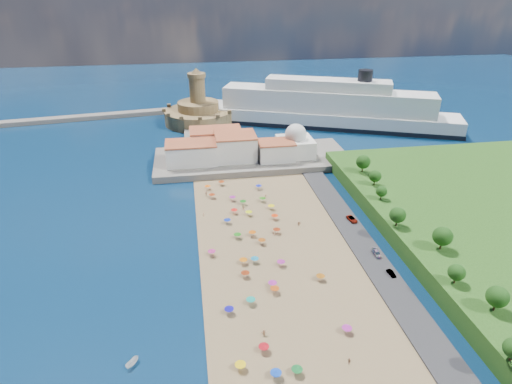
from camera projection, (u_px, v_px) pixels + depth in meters
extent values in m
plane|color=#071938|center=(256.00, 250.00, 135.00)|extent=(700.00, 700.00, 0.00)
cube|color=#59544C|center=(252.00, 159.00, 200.36)|extent=(90.00, 36.00, 3.00)
cube|color=#59544C|center=(202.00, 138.00, 228.28)|extent=(18.00, 70.00, 2.40)
cube|color=#59544C|center=(32.00, 122.00, 253.93)|extent=(199.03, 34.77, 2.60)
cube|color=silver|center=(191.00, 153.00, 190.12)|extent=(22.00, 14.00, 9.00)
cube|color=silver|center=(235.00, 147.00, 194.33)|extent=(18.00, 16.00, 11.00)
cube|color=silver|center=(276.00, 151.00, 194.05)|extent=(16.00, 12.00, 8.00)
cube|color=silver|center=(216.00, 140.00, 204.02)|extent=(24.00, 14.00, 10.00)
cube|color=silver|center=(295.00, 147.00, 199.03)|extent=(16.00, 16.00, 8.00)
sphere|color=silver|center=(296.00, 134.00, 196.37)|extent=(10.00, 10.00, 10.00)
cylinder|color=silver|center=(296.00, 127.00, 194.68)|extent=(1.20, 1.20, 1.60)
cylinder|color=olive|center=(199.00, 117.00, 253.58)|extent=(40.00, 40.00, 8.00)
cylinder|color=olive|center=(198.00, 106.00, 250.70)|extent=(24.00, 24.00, 5.00)
cylinder|color=olive|center=(197.00, 90.00, 246.48)|extent=(9.00, 9.00, 14.00)
cylinder|color=olive|center=(196.00, 75.00, 242.85)|extent=(10.40, 10.40, 2.40)
cone|color=olive|center=(196.00, 70.00, 241.65)|extent=(6.00, 6.00, 3.00)
cube|color=black|center=(325.00, 123.00, 250.94)|extent=(147.59, 76.97, 2.42)
cube|color=white|center=(325.00, 118.00, 249.50)|extent=(146.52, 76.22, 8.95)
cube|color=white|center=(327.00, 100.00, 244.86)|extent=(117.36, 61.34, 11.94)
cube|color=white|center=(328.00, 85.00, 240.89)|extent=(69.77, 39.01, 5.97)
cylinder|color=black|center=(365.00, 75.00, 234.30)|extent=(7.96, 7.96, 5.97)
cylinder|color=gray|center=(320.00, 278.00, 120.54)|extent=(0.07, 0.07, 2.00)
cone|color=#9C540E|center=(321.00, 275.00, 120.14)|extent=(2.50, 2.50, 0.60)
cylinder|color=gray|center=(221.00, 183.00, 176.94)|extent=(0.07, 0.07, 2.00)
cone|color=#9C360E|center=(221.00, 181.00, 176.55)|extent=(2.50, 2.50, 0.60)
cylinder|color=gray|center=(262.00, 241.00, 137.25)|extent=(0.07, 0.07, 2.00)
cone|color=#9B470E|center=(262.00, 239.00, 136.85)|extent=(2.50, 2.50, 0.60)
cylinder|color=gray|center=(212.00, 253.00, 131.54)|extent=(0.07, 0.07, 2.00)
cone|color=#AF2573|center=(212.00, 250.00, 131.14)|extent=(2.50, 2.50, 0.60)
cylinder|color=gray|center=(277.00, 231.00, 143.07)|extent=(0.07, 0.07, 2.00)
cone|color=maroon|center=(277.00, 228.00, 142.67)|extent=(2.50, 2.50, 0.60)
cylinder|color=gray|center=(243.00, 261.00, 127.57)|extent=(0.07, 0.07, 2.00)
cone|color=#C66108|center=(243.00, 259.00, 127.17)|extent=(2.50, 2.50, 0.60)
cylinder|color=gray|center=(297.00, 371.00, 91.66)|extent=(0.07, 0.07, 2.00)
cone|color=#116327|center=(297.00, 368.00, 91.26)|extent=(2.50, 2.50, 0.60)
cylinder|color=gray|center=(234.00, 211.00, 155.23)|extent=(0.07, 0.07, 2.00)
cone|color=red|center=(234.00, 209.00, 154.83)|extent=(2.50, 2.50, 0.60)
cylinder|color=gray|center=(240.00, 366.00, 92.78)|extent=(0.07, 0.07, 2.00)
cone|color=yellow|center=(240.00, 363.00, 92.38)|extent=(2.50, 2.50, 0.60)
cylinder|color=gray|center=(281.00, 263.00, 126.66)|extent=(0.07, 0.07, 2.00)
cone|color=#9C2187|center=(281.00, 261.00, 126.27)|extent=(2.50, 2.50, 0.60)
cylinder|color=gray|center=(275.00, 290.00, 115.70)|extent=(0.07, 0.07, 2.00)
cone|color=#B8460E|center=(275.00, 287.00, 115.30)|extent=(2.50, 2.50, 0.60)
cylinder|color=gray|center=(243.00, 203.00, 161.33)|extent=(0.07, 0.07, 2.00)
cone|color=#126814|center=(243.00, 200.00, 160.93)|extent=(2.50, 2.50, 0.60)
cylinder|color=gray|center=(245.00, 274.00, 121.85)|extent=(0.07, 0.07, 2.00)
cone|color=maroon|center=(245.00, 272.00, 121.45)|extent=(2.50, 2.50, 0.60)
cylinder|color=gray|center=(252.00, 234.00, 141.51)|extent=(0.07, 0.07, 2.00)
cone|color=#C65308|center=(252.00, 231.00, 141.11)|extent=(2.50, 2.50, 0.60)
cylinder|color=gray|center=(264.00, 348.00, 97.33)|extent=(0.07, 0.07, 2.00)
cone|color=#A80D18|center=(264.00, 345.00, 96.93)|extent=(2.50, 2.50, 0.60)
cylinder|color=gray|center=(262.00, 200.00, 163.54)|extent=(0.07, 0.07, 2.00)
cone|color=#2F8317|center=(262.00, 197.00, 163.14)|extent=(2.50, 2.50, 0.60)
cylinder|color=gray|center=(255.00, 260.00, 128.10)|extent=(0.07, 0.07, 2.00)
cone|color=#10709B|center=(255.00, 258.00, 127.70)|extent=(2.50, 2.50, 0.60)
cylinder|color=gray|center=(251.00, 301.00, 111.69)|extent=(0.07, 0.07, 2.00)
cone|color=#0F8F7E|center=(251.00, 298.00, 111.29)|extent=(2.50, 2.50, 0.60)
cylinder|color=gray|center=(275.00, 217.00, 151.46)|extent=(0.07, 0.07, 2.00)
cone|color=red|center=(275.00, 215.00, 151.06)|extent=(2.50, 2.50, 0.60)
cylinder|color=gray|center=(271.00, 207.00, 158.07)|extent=(0.07, 0.07, 2.00)
cone|color=yellow|center=(271.00, 205.00, 157.67)|extent=(2.50, 2.50, 0.60)
cylinder|color=gray|center=(347.00, 330.00, 102.51)|extent=(0.07, 0.07, 2.00)
cone|color=#9D218E|center=(347.00, 327.00, 102.11)|extent=(2.50, 2.50, 0.60)
cylinder|color=gray|center=(233.00, 198.00, 164.44)|extent=(0.07, 0.07, 2.00)
cone|color=#98208E|center=(232.00, 196.00, 164.04)|extent=(2.50, 2.50, 0.60)
cylinder|color=gray|center=(229.00, 311.00, 108.46)|extent=(0.07, 0.07, 2.00)
cone|color=#100B9B|center=(229.00, 308.00, 108.06)|extent=(2.50, 2.50, 0.60)
cylinder|color=gray|center=(249.00, 213.00, 153.88)|extent=(0.07, 0.07, 2.00)
cone|color=#C3D30B|center=(249.00, 211.00, 153.48)|extent=(2.50, 2.50, 0.60)
cylinder|color=gray|center=(259.00, 187.00, 173.49)|extent=(0.07, 0.07, 2.00)
cone|color=#0E1CBA|center=(259.00, 185.00, 173.09)|extent=(2.50, 2.50, 0.60)
cylinder|color=gray|center=(276.00, 374.00, 90.85)|extent=(0.07, 0.07, 2.00)
cone|color=#0E3DBA|center=(276.00, 371.00, 90.45)|extent=(2.50, 2.50, 0.60)
cylinder|color=gray|center=(272.00, 284.00, 117.85)|extent=(0.07, 0.07, 2.00)
cone|color=#9E2195|center=(273.00, 282.00, 117.45)|extent=(2.50, 2.50, 0.60)
cylinder|color=gray|center=(212.00, 196.00, 166.34)|extent=(0.07, 0.07, 2.00)
cone|color=maroon|center=(212.00, 194.00, 165.94)|extent=(2.50, 2.50, 0.60)
cylinder|color=gray|center=(227.00, 221.00, 148.77)|extent=(0.07, 0.07, 2.00)
cone|color=#0C249D|center=(227.00, 219.00, 148.37)|extent=(2.50, 2.50, 0.60)
cylinder|color=gray|center=(237.00, 236.00, 140.23)|extent=(0.07, 0.07, 2.00)
cone|color=#1A6E13|center=(237.00, 234.00, 139.84)|extent=(2.50, 2.50, 0.60)
cylinder|color=gray|center=(208.00, 187.00, 173.17)|extent=(0.07, 0.07, 2.00)
cone|color=#F7610A|center=(208.00, 185.00, 172.77)|extent=(2.50, 2.50, 0.60)
imported|color=tan|center=(299.00, 224.00, 147.47)|extent=(1.77, 0.93, 1.83)
imported|color=tan|center=(214.00, 256.00, 130.15)|extent=(1.07, 0.98, 1.77)
imported|color=tan|center=(206.00, 193.00, 168.44)|extent=(1.20, 0.92, 1.90)
imported|color=tan|center=(265.00, 196.00, 166.51)|extent=(1.18, 0.90, 1.61)
imported|color=tan|center=(204.00, 215.00, 153.18)|extent=(1.02, 1.20, 1.62)
imported|color=tan|center=(273.00, 233.00, 142.34)|extent=(0.69, 0.67, 1.60)
imported|color=tan|center=(273.00, 285.00, 117.89)|extent=(0.89, 0.96, 1.66)
imported|color=tan|center=(264.00, 333.00, 101.79)|extent=(1.68, 0.57, 1.80)
imported|color=tan|center=(243.00, 208.00, 157.92)|extent=(0.88, 0.71, 1.72)
imported|color=tan|center=(349.00, 361.00, 94.30)|extent=(0.81, 1.09, 1.72)
imported|color=white|center=(132.00, 363.00, 94.22)|extent=(3.35, 3.81, 1.43)
imported|color=gray|center=(352.00, 219.00, 149.89)|extent=(3.12, 5.35, 1.40)
imported|color=gray|center=(377.00, 253.00, 131.07)|extent=(2.03, 4.80, 1.38)
imported|color=gray|center=(391.00, 273.00, 122.25)|extent=(1.74, 3.75, 1.19)
cylinder|color=#382314|center=(511.00, 356.00, 87.78)|extent=(0.50, 0.50, 2.40)
cylinder|color=#382314|center=(495.00, 305.00, 101.15)|extent=(0.50, 0.50, 2.89)
sphere|color=#14380F|center=(498.00, 297.00, 99.99)|extent=(5.20, 5.20, 5.20)
cylinder|color=#382314|center=(455.00, 279.00, 110.36)|extent=(0.50, 0.50, 2.45)
sphere|color=#14380F|center=(457.00, 272.00, 109.38)|extent=(4.41, 4.41, 4.41)
cylinder|color=#382314|center=(441.00, 244.00, 124.29)|extent=(0.50, 0.50, 3.16)
sphere|color=#14380F|center=(443.00, 236.00, 123.03)|extent=(5.69, 5.69, 5.69)
cylinder|color=#382314|center=(397.00, 222.00, 136.13)|extent=(0.50, 0.50, 2.87)
sphere|color=#14380F|center=(398.00, 215.00, 134.98)|extent=(5.17, 5.17, 5.17)
cylinder|color=#382314|center=(381.00, 196.00, 153.07)|extent=(0.50, 0.50, 2.21)
sphere|color=#14380F|center=(382.00, 191.00, 152.19)|extent=(3.98, 3.98, 3.98)
cylinder|color=#382314|center=(374.00, 182.00, 163.80)|extent=(0.50, 0.50, 2.61)
sphere|color=#14380F|center=(375.00, 176.00, 162.76)|extent=(4.69, 4.69, 4.69)
cylinder|color=#382314|center=(362.00, 168.00, 174.63)|extent=(0.50, 0.50, 3.22)
sphere|color=#14380F|center=(363.00, 162.00, 173.35)|extent=(5.79, 5.79, 5.79)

